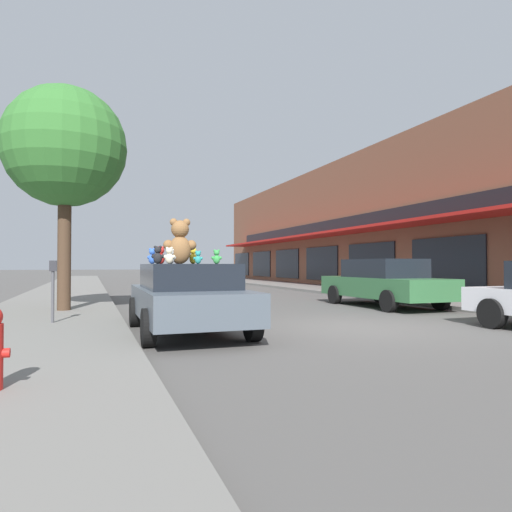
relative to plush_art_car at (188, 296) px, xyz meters
name	(u,v)px	position (x,y,z in m)	size (l,w,h in m)	color
ground_plane	(357,328)	(3.47, -0.45, -0.71)	(260.00, 260.00, 0.00)	#514F4C
sidewalk_near	(26,342)	(-2.73, -0.45, -0.65)	(3.32, 90.00, 0.13)	slate
storefront_row	(455,227)	(19.10, 13.21, 2.92)	(17.34, 40.97, 7.27)	brown
plush_art_car	(188,296)	(0.00, 0.00, 0.00)	(1.98, 4.17, 1.32)	#4C5660
teddy_bear_giant	(180,242)	(-0.10, 0.27, 1.05)	(0.67, 0.42, 0.90)	olive
teddy_bear_black	(158,255)	(-0.65, -0.58, 0.77)	(0.24, 0.17, 0.32)	black
teddy_bear_green	(217,257)	(0.57, 0.00, 0.75)	(0.22, 0.15, 0.29)	green
teddy_bear_yellow	(193,256)	(0.23, 0.64, 0.79)	(0.21, 0.27, 0.36)	yellow
teddy_bear_red	(161,255)	(-0.38, 0.97, 0.79)	(0.27, 0.24, 0.37)	red
teddy_bear_pink	(177,255)	(-0.07, 0.75, 0.79)	(0.27, 0.24, 0.37)	pink
teddy_bear_white	(171,257)	(-0.43, -0.64, 0.74)	(0.18, 0.17, 0.26)	white
teddy_bear_teal	(198,258)	(0.05, -0.65, 0.73)	(0.18, 0.11, 0.24)	teal
teddy_bear_blue	(152,256)	(-0.63, 0.36, 0.76)	(0.22, 0.20, 0.31)	blue
teddy_bear_cream	(169,256)	(-0.49, -0.81, 0.75)	(0.22, 0.17, 0.29)	beige
parked_car_far_center	(383,282)	(6.88, 3.40, 0.06)	(1.98, 4.77, 1.49)	#336B3D
street_tree	(65,148)	(-2.41, 4.25, 3.68)	(3.15, 3.15, 5.87)	#473323
parking_meter	(53,283)	(-2.48, 1.53, 0.23)	(0.14, 0.10, 1.27)	#4C4C51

